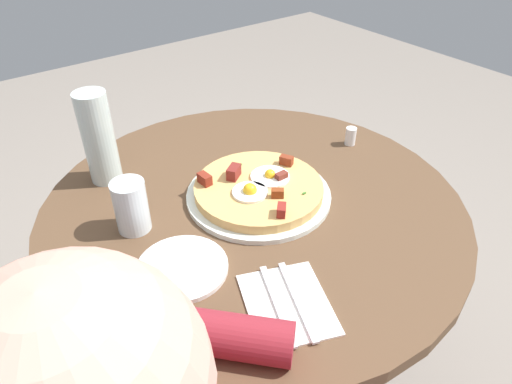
# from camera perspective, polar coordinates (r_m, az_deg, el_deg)

# --- Properties ---
(ground_plane) EXTENTS (6.00, 6.00, 0.00)m
(ground_plane) POSITION_cam_1_polar(r_m,az_deg,el_deg) (1.56, -0.24, -22.24)
(ground_plane) COLOR gray
(dining_table) EXTENTS (0.93, 0.93, 0.70)m
(dining_table) POSITION_cam_1_polar(r_m,az_deg,el_deg) (1.14, -0.30, -7.84)
(dining_table) COLOR brown
(dining_table) RESTS_ON ground_plane
(pizza_plate) EXTENTS (0.32, 0.32, 0.01)m
(pizza_plate) POSITION_cam_1_polar(r_m,az_deg,el_deg) (1.04, 0.33, -0.34)
(pizza_plate) COLOR silver
(pizza_plate) RESTS_ON dining_table
(breakfast_pizza) EXTENTS (0.29, 0.29, 0.05)m
(breakfast_pizza) POSITION_cam_1_polar(r_m,az_deg,el_deg) (1.03, 0.31, 0.50)
(breakfast_pizza) COLOR tan
(breakfast_pizza) RESTS_ON pizza_plate
(bread_plate) EXTENTS (0.17, 0.17, 0.01)m
(bread_plate) POSITION_cam_1_polar(r_m,az_deg,el_deg) (0.88, -9.08, -9.20)
(bread_plate) COLOR white
(bread_plate) RESTS_ON dining_table
(napkin) EXTENTS (0.21, 0.19, 0.00)m
(napkin) POSITION_cam_1_polar(r_m,az_deg,el_deg) (0.82, 3.86, -13.59)
(napkin) COLOR white
(napkin) RESTS_ON dining_table
(fork) EXTENTS (0.17, 0.08, 0.00)m
(fork) POSITION_cam_1_polar(r_m,az_deg,el_deg) (0.81, 2.63, -13.65)
(fork) COLOR silver
(fork) RESTS_ON napkin
(knife) EXTENTS (0.17, 0.08, 0.00)m
(knife) POSITION_cam_1_polar(r_m,az_deg,el_deg) (0.82, 5.11, -13.11)
(knife) COLOR silver
(knife) RESTS_ON napkin
(water_glass) EXTENTS (0.07, 0.07, 0.11)m
(water_glass) POSITION_cam_1_polar(r_m,az_deg,el_deg) (0.96, -15.14, -1.70)
(water_glass) COLOR silver
(water_glass) RESTS_ON dining_table
(water_bottle) EXTENTS (0.07, 0.07, 0.22)m
(water_bottle) POSITION_cam_1_polar(r_m,az_deg,el_deg) (1.10, -18.83, 6.30)
(water_bottle) COLOR silver
(water_bottle) RESTS_ON dining_table
(salt_shaker) EXTENTS (0.03, 0.03, 0.05)m
(salt_shaker) POSITION_cam_1_polar(r_m,az_deg,el_deg) (1.25, 11.58, 6.76)
(salt_shaker) COLOR white
(salt_shaker) RESTS_ON dining_table
(pepper_shaker) EXTENTS (0.03, 0.03, 0.05)m
(pepper_shaker) POSITION_cam_1_polar(r_m,az_deg,el_deg) (0.85, -19.74, -11.63)
(pepper_shaker) COLOR #3F3833
(pepper_shaker) RESTS_ON dining_table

